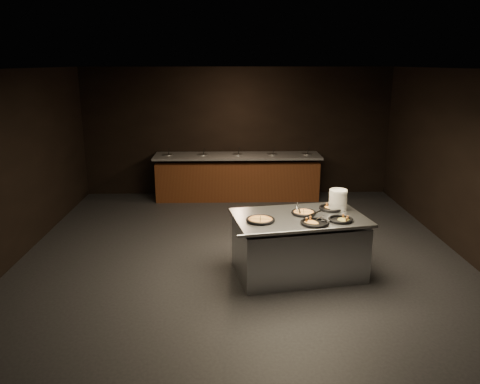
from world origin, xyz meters
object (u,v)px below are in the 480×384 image
at_px(pan_veggie_whole, 260,220).
at_px(pan_cheese_whole, 304,213).
at_px(plate_stack, 338,200).
at_px(serving_counter, 298,246).

bearing_deg(pan_veggie_whole, pan_cheese_whole, 24.97).
relative_size(plate_stack, pan_cheese_whole, 0.83).
relative_size(plate_stack, pan_veggie_whole, 0.74).
bearing_deg(serving_counter, pan_cheese_whole, 43.03).
bearing_deg(plate_stack, pan_veggie_whole, -157.01).
distance_m(serving_counter, plate_stack, 0.92).
bearing_deg(pan_cheese_whole, pan_veggie_whole, -155.03).
distance_m(plate_stack, pan_cheese_whole, 0.59).
xyz_separation_m(pan_veggie_whole, pan_cheese_whole, (0.65, 0.30, -0.00)).
xyz_separation_m(serving_counter, plate_stack, (0.62, 0.31, 0.61)).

